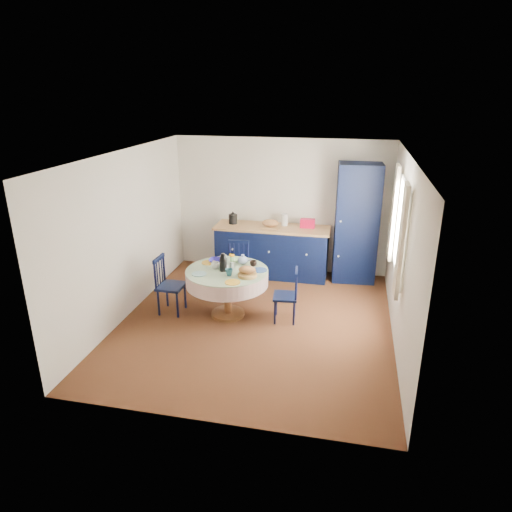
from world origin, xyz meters
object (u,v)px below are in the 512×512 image
Objects in this scene: chair_left at (169,285)px; mug_c at (253,263)px; mug_d at (224,258)px; dining_table at (228,278)px; kitchen_counter at (272,250)px; cobalt_bowl at (216,261)px; chair_right at (288,295)px; chair_far at (238,267)px; mug_a at (215,266)px; pantry_cabinet at (356,224)px; mug_b at (229,272)px.

chair_left reaches higher than mug_c.
mug_d is at bearing -61.43° from chair_left.
dining_table is 0.45m from mug_c.
cobalt_bowl is (-0.62, -1.49, 0.30)m from kitchen_counter.
mug_c is 0.60m from cobalt_bowl.
mug_d reaches higher than chair_right.
kitchen_counter is 2.39× the size of chair_far.
mug_a is at bearing -95.53° from chair_right.
chair_far is at bearing -137.91° from chair_right.
pantry_cabinet is 2.42× the size of chair_far.
mug_d is at bearing -147.31° from pantry_cabinet.
mug_c is at bearing -65.74° from chair_far.
dining_table is 9.71× the size of mug_a.
chair_left is 7.10× the size of mug_a.
mug_b is 0.58m from cobalt_bowl.
dining_table is 0.94m from chair_right.
pantry_cabinet reaches higher than mug_d.
chair_right is 7.59× the size of mug_c.
kitchen_counter is at bearing 72.13° from mug_a.
mug_b reaches higher than mug_c.
chair_far reaches higher than mug_d.
kitchen_counter is 1.86m from mug_a.
mug_d is (-0.52, -1.42, 0.32)m from kitchen_counter.
mug_d is 0.12m from cobalt_bowl.
kitchen_counter is at bearing 81.65° from mug_b.
kitchen_counter is 19.40× the size of mug_d.
mug_a is at bearing -142.47° from pantry_cabinet.
mug_b is at bearing -80.86° from chair_right.
dining_table is at bearing -139.24° from pantry_cabinet.
dining_table is at bearing -47.12° from cobalt_bowl.
pantry_cabinet is at bearing -54.73° from chair_left.
cobalt_bowl is at bearing 132.88° from dining_table.
chair_far is at bearing 81.92° from mug_d.
mug_d is at bearing 114.61° from dining_table.
dining_table is 1.41× the size of chair_far.
mug_c is at bearing 36.13° from dining_table.
chair_far reaches higher than mug_b.
dining_table is at bearing -7.26° from mug_a.
mug_a is (-1.11, -0.01, 0.38)m from chair_right.
mug_d is (0.78, 0.41, 0.34)m from chair_left.
mug_a is 0.58m from mug_c.
chair_right is at bearing 2.05° from dining_table.
kitchen_counter reaches higher than chair_left.
kitchen_counter is at bearing 179.56° from pantry_cabinet.
mug_d is (-0.08, -0.58, 0.36)m from chair_far.
mug_b is 1.02× the size of mug_d.
dining_table reaches higher than chair_right.
mug_b is 0.52m from mug_c.
pantry_cabinet is at bearing 36.81° from cobalt_bowl.
chair_far is at bearing 82.40° from mug_a.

